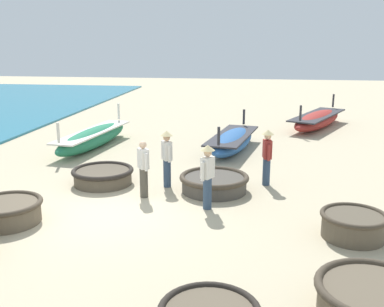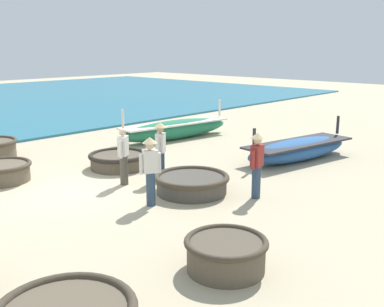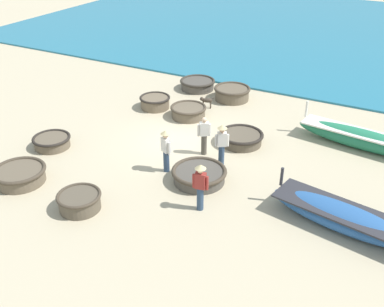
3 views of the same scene
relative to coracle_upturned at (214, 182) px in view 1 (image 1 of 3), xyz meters
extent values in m
plane|color=#BCAD8C|center=(-2.47, -2.03, -0.27)|extent=(80.00, 80.00, 0.00)
cylinder|color=#4C473F|center=(0.00, 0.00, -0.06)|extent=(1.82, 1.82, 0.41)
torus|color=#42382B|center=(0.00, 0.00, 0.15)|extent=(1.97, 1.97, 0.15)
cylinder|color=brown|center=(3.27, -2.64, -0.01)|extent=(1.33, 1.33, 0.51)
torus|color=#42382B|center=(3.27, -2.64, 0.24)|extent=(1.44, 1.44, 0.11)
cylinder|color=brown|center=(-3.34, 0.20, -0.06)|extent=(1.70, 1.70, 0.41)
torus|color=#28231E|center=(-3.34, 0.20, 0.15)|extent=(1.83, 1.83, 0.14)
cylinder|color=brown|center=(3.01, -5.56, -0.03)|extent=(1.72, 1.72, 0.47)
torus|color=#42382B|center=(3.01, -5.56, 0.20)|extent=(1.86, 1.86, 0.14)
cylinder|color=brown|center=(-4.60, -2.93, -0.03)|extent=(1.53, 1.53, 0.48)
torus|color=#42382B|center=(-4.60, -2.93, 0.21)|extent=(1.66, 1.66, 0.12)
ellipsoid|color=#285693|center=(0.24, 4.96, 0.09)|extent=(1.99, 4.67, 0.71)
cube|color=#2D2D33|center=(0.24, 4.96, 0.32)|extent=(1.98, 4.32, 0.06)
cylinder|color=#2D2D33|center=(0.61, 7.01, 0.72)|extent=(0.10, 0.10, 0.64)
cylinder|color=#2D2D33|center=(-0.12, 2.91, 0.72)|extent=(0.10, 0.10, 0.64)
ellipsoid|color=maroon|center=(4.11, 10.19, 0.11)|extent=(3.43, 5.44, 0.76)
cube|color=#2D2D33|center=(4.11, 10.19, 0.36)|extent=(3.29, 5.07, 0.06)
cylinder|color=#2D2D33|center=(5.16, 12.45, 0.79)|extent=(0.10, 0.10, 0.69)
cylinder|color=#2D2D33|center=(3.06, 7.93, 0.79)|extent=(0.10, 0.10, 0.69)
ellipsoid|color=#237551|center=(-5.26, 4.64, 0.13)|extent=(1.65, 5.43, 0.79)
cube|color=silver|center=(-5.26, 4.64, 0.38)|extent=(1.63, 5.01, 0.06)
cylinder|color=silver|center=(-4.94, 7.08, 0.82)|extent=(0.10, 0.10, 0.71)
cylinder|color=silver|center=(-5.58, 2.20, 0.82)|extent=(0.10, 0.10, 0.71)
cylinder|color=#4C473D|center=(-1.85, -0.74, 0.14)|extent=(0.22, 0.22, 0.82)
cube|color=silver|center=(-1.85, -0.74, 0.82)|extent=(0.37, 0.40, 0.54)
sphere|color=#DBB28E|center=(-1.85, -0.74, 1.20)|extent=(0.20, 0.20, 0.20)
cylinder|color=silver|center=(-1.73, -0.93, 0.77)|extent=(0.09, 0.09, 0.48)
cylinder|color=silver|center=(-1.98, -0.56, 0.77)|extent=(0.09, 0.09, 0.48)
cylinder|color=#2D425B|center=(-0.05, -1.37, 0.14)|extent=(0.22, 0.22, 0.82)
cube|color=silver|center=(-0.05, -1.37, 0.82)|extent=(0.35, 0.40, 0.54)
sphere|color=#DBB28E|center=(-0.05, -1.37, 1.20)|extent=(0.20, 0.20, 0.20)
cylinder|color=silver|center=(-0.15, -1.57, 0.77)|extent=(0.09, 0.09, 0.48)
cylinder|color=silver|center=(0.05, -1.18, 0.77)|extent=(0.09, 0.09, 0.48)
cone|color=#D1BC84|center=(-0.05, -1.37, 1.33)|extent=(0.36, 0.36, 0.14)
cylinder|color=#2D425B|center=(-1.40, 0.21, 0.14)|extent=(0.22, 0.22, 0.82)
cube|color=silver|center=(-1.40, 0.21, 0.82)|extent=(0.36, 0.40, 0.54)
sphere|color=tan|center=(-1.40, 0.21, 1.20)|extent=(0.20, 0.20, 0.20)
cylinder|color=silver|center=(-1.28, 0.02, 0.77)|extent=(0.09, 0.09, 0.48)
cylinder|color=silver|center=(-1.51, 0.40, 0.77)|extent=(0.09, 0.09, 0.48)
cone|color=#D1BC84|center=(-1.40, 0.21, 1.33)|extent=(0.36, 0.36, 0.14)
cylinder|color=#2D425B|center=(1.47, 0.79, 0.14)|extent=(0.22, 0.22, 0.82)
cube|color=maroon|center=(1.47, 0.79, 0.82)|extent=(0.28, 0.37, 0.54)
sphere|color=#DBB28E|center=(1.47, 0.79, 1.20)|extent=(0.20, 0.20, 0.20)
cylinder|color=maroon|center=(1.43, 1.01, 0.77)|extent=(0.09, 0.09, 0.48)
cylinder|color=maroon|center=(1.51, 0.58, 0.77)|extent=(0.09, 0.09, 0.48)
cone|color=#D1BC84|center=(1.47, 0.79, 1.33)|extent=(0.36, 0.36, 0.14)
camera|label=1|loc=(1.08, -12.07, 3.91)|focal=42.00mm
camera|label=2|loc=(7.63, -8.14, 3.45)|focal=42.00mm
camera|label=3|loc=(11.98, 6.11, 8.42)|focal=42.00mm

